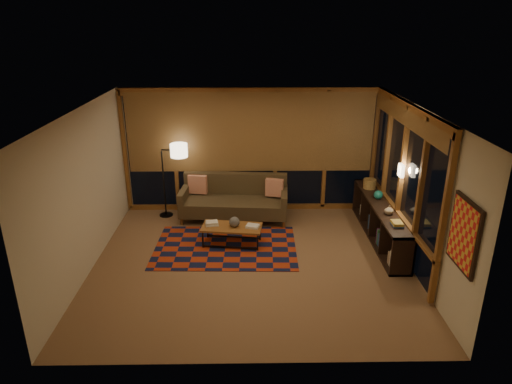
{
  "coord_description": "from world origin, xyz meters",
  "views": [
    {
      "loc": [
        -0.03,
        -7.05,
        4.05
      ],
      "look_at": [
        0.09,
        0.36,
        1.2
      ],
      "focal_mm": 32.0,
      "sensor_mm": 36.0,
      "label": 1
    }
  ],
  "objects_px": {
    "coffee_table": "(232,235)",
    "bookshelf": "(380,221)",
    "sofa": "(234,199)",
    "floor_lamp": "(164,180)"
  },
  "relations": [
    {
      "from": "sofa",
      "to": "bookshelf",
      "type": "relative_size",
      "value": 0.78
    },
    {
      "from": "sofa",
      "to": "coffee_table",
      "type": "bearing_deg",
      "value": -85.93
    },
    {
      "from": "bookshelf",
      "to": "sofa",
      "type": "bearing_deg",
      "value": 161.4
    },
    {
      "from": "coffee_table",
      "to": "bookshelf",
      "type": "height_order",
      "value": "bookshelf"
    },
    {
      "from": "floor_lamp",
      "to": "coffee_table",
      "type": "bearing_deg",
      "value": -34.44
    },
    {
      "from": "coffee_table",
      "to": "bookshelf",
      "type": "xyz_separation_m",
      "value": [
        2.85,
        0.21,
        0.17
      ]
    },
    {
      "from": "floor_lamp",
      "to": "bookshelf",
      "type": "height_order",
      "value": "floor_lamp"
    },
    {
      "from": "coffee_table",
      "to": "floor_lamp",
      "type": "relative_size",
      "value": 0.69
    },
    {
      "from": "sofa",
      "to": "bookshelf",
      "type": "xyz_separation_m",
      "value": [
        2.84,
        -0.96,
        -0.1
      ]
    },
    {
      "from": "sofa",
      "to": "floor_lamp",
      "type": "distance_m",
      "value": 1.55
    }
  ]
}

